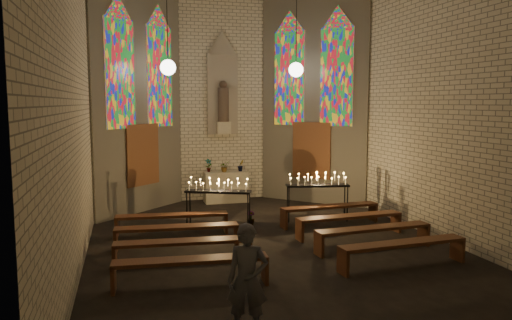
# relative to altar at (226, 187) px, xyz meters

# --- Properties ---
(floor) EXTENTS (12.00, 12.00, 0.00)m
(floor) POSITION_rel_altar_xyz_m (0.00, -5.45, -0.50)
(floor) COLOR black
(floor) RESTS_ON ground
(room) EXTENTS (8.22, 12.43, 7.00)m
(room) POSITION_rel_altar_xyz_m (-0.00, -2.08, 3.22)
(room) COLOR beige
(room) RESTS_ON ground
(altar) EXTENTS (1.40, 0.60, 1.00)m
(altar) POSITION_rel_altar_xyz_m (0.00, 0.00, 0.00)
(altar) COLOR beige
(altar) RESTS_ON ground
(flower_vase_left) EXTENTS (0.25, 0.20, 0.43)m
(flower_vase_left) POSITION_rel_altar_xyz_m (-0.55, 0.09, 0.71)
(flower_vase_left) COLOR #4C723F
(flower_vase_left) RESTS_ON altar
(flower_vase_center) EXTENTS (0.34, 0.30, 0.34)m
(flower_vase_center) POSITION_rel_altar_xyz_m (-0.05, -0.06, 0.67)
(flower_vase_center) COLOR #4C723F
(flower_vase_center) RESTS_ON altar
(flower_vase_right) EXTENTS (0.26, 0.24, 0.38)m
(flower_vase_right) POSITION_rel_altar_xyz_m (0.49, -0.06, 0.69)
(flower_vase_right) COLOR #4C723F
(flower_vase_right) RESTS_ON altar
(aisle_flower_pot) EXTENTS (0.22, 0.22, 0.36)m
(aisle_flower_pot) POSITION_rel_altar_xyz_m (0.03, -3.17, -0.32)
(aisle_flower_pot) COLOR #4C723F
(aisle_flower_pot) RESTS_ON ground
(votive_stand_left) EXTENTS (1.71, 1.00, 1.23)m
(votive_stand_left) POSITION_rel_altar_xyz_m (-0.86, -3.34, 0.56)
(votive_stand_left) COLOR black
(votive_stand_left) RESTS_ON ground
(votive_stand_right) EXTENTS (1.75, 0.72, 1.25)m
(votive_stand_right) POSITION_rel_altar_xyz_m (1.90, -3.19, 0.57)
(votive_stand_right) COLOR black
(votive_stand_right) RESTS_ON ground
(pew_left_0) EXTENTS (2.72, 0.58, 0.52)m
(pew_left_0) POSITION_rel_altar_xyz_m (-2.07, -3.67, -0.08)
(pew_left_0) COLOR #4F2916
(pew_left_0) RESTS_ON ground
(pew_right_0) EXTENTS (2.72, 0.58, 0.52)m
(pew_right_0) POSITION_rel_altar_xyz_m (2.07, -3.67, -0.08)
(pew_right_0) COLOR #4F2916
(pew_right_0) RESTS_ON ground
(pew_left_1) EXTENTS (2.72, 0.58, 0.52)m
(pew_left_1) POSITION_rel_altar_xyz_m (-2.07, -4.87, -0.08)
(pew_left_1) COLOR #4F2916
(pew_left_1) RESTS_ON ground
(pew_right_1) EXTENTS (2.72, 0.58, 0.52)m
(pew_right_1) POSITION_rel_altar_xyz_m (2.07, -4.87, -0.08)
(pew_right_1) COLOR #4F2916
(pew_right_1) RESTS_ON ground
(pew_left_2) EXTENTS (2.72, 0.58, 0.52)m
(pew_left_2) POSITION_rel_altar_xyz_m (-2.07, -6.07, -0.08)
(pew_left_2) COLOR #4F2916
(pew_left_2) RESTS_ON ground
(pew_right_2) EXTENTS (2.72, 0.58, 0.52)m
(pew_right_2) POSITION_rel_altar_xyz_m (2.07, -6.07, -0.08)
(pew_right_2) COLOR #4F2916
(pew_right_2) RESTS_ON ground
(pew_left_3) EXTENTS (2.72, 0.58, 0.52)m
(pew_left_3) POSITION_rel_altar_xyz_m (-2.07, -7.27, -0.08)
(pew_left_3) COLOR #4F2916
(pew_left_3) RESTS_ON ground
(pew_right_3) EXTENTS (2.72, 0.58, 0.52)m
(pew_right_3) POSITION_rel_altar_xyz_m (2.07, -7.27, -0.08)
(pew_right_3) COLOR #4F2916
(pew_right_3) RESTS_ON ground
(visitor) EXTENTS (0.66, 0.53, 1.58)m
(visitor) POSITION_rel_altar_xyz_m (-1.55, -9.28, 0.29)
(visitor) COLOR #4D4F57
(visitor) RESTS_ON ground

